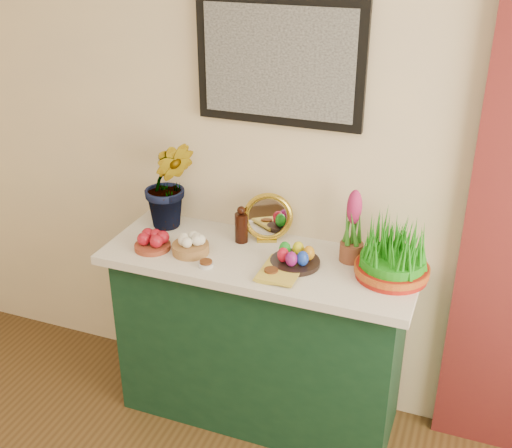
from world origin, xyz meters
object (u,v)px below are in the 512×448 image
(book, at_px, (262,267))
(wheatgrass_sabzeh, at_px, (393,253))
(mirror, at_px, (268,218))
(hyacinth_green, at_px, (168,170))
(sideboard, at_px, (260,341))

(book, distance_m, wheatgrass_sabzeh, 0.55)
(wheatgrass_sabzeh, bearing_deg, mirror, 167.50)
(mirror, distance_m, wheatgrass_sabzeh, 0.61)
(mirror, bearing_deg, hyacinth_green, -176.27)
(hyacinth_green, relative_size, wheatgrass_sabzeh, 1.86)
(sideboard, relative_size, wheatgrass_sabzeh, 4.17)
(sideboard, xyz_separation_m, mirror, (-0.02, 0.16, 0.58))
(sideboard, distance_m, hyacinth_green, 0.92)
(hyacinth_green, relative_size, book, 2.59)
(sideboard, height_order, mirror, mirror)
(book, relative_size, wheatgrass_sabzeh, 0.72)
(hyacinth_green, relative_size, mirror, 2.49)
(book, height_order, wheatgrass_sabzeh, wheatgrass_sabzeh)
(hyacinth_green, xyz_separation_m, book, (0.56, -0.24, -0.28))
(hyacinth_green, bearing_deg, wheatgrass_sabzeh, -27.42)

